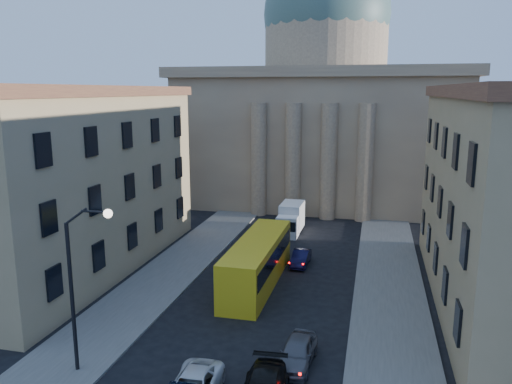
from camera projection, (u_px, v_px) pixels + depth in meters
sidewalk_left at (146, 294)px, 35.67m from camera, size 5.00×60.00×0.15m
sidewalk_right at (391, 318)px, 31.78m from camera, size 5.00×60.00×0.15m
church at (324, 109)px, 67.06m from camera, size 68.02×28.76×36.60m
building_left at (66, 178)px, 39.96m from camera, size 11.60×26.60×14.70m
street_lamp at (80, 276)px, 24.75m from camera, size 2.62×0.44×8.83m
car_right_far at (297, 352)px, 26.46m from camera, size 1.93×4.31×1.44m
car_right_distant at (301, 258)px, 41.64m from camera, size 1.39×3.74×1.22m
city_bus at (258, 260)px, 37.33m from camera, size 2.93×12.26×3.45m
box_truck at (291, 219)px, 51.04m from camera, size 2.18×5.37×2.94m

